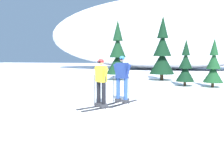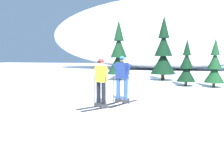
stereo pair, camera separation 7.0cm
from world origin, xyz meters
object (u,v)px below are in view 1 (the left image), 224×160
object	(u,v)px
skier_yellow_jacket	(101,82)
pine_tree_center_left	(162,53)
pine_tree_far_left	(118,55)
skier_navy_jacket	(122,78)
pine_tree_far_right	(213,67)
pine_tree_center_right	(185,67)

from	to	relation	value
skier_yellow_jacket	pine_tree_center_left	bearing A→B (deg)	81.09
skier_yellow_jacket	pine_tree_far_left	size ratio (longest dim) A/B	0.37
pine_tree_center_left	skier_navy_jacket	bearing A→B (deg)	-96.58
skier_yellow_jacket	pine_tree_far_left	bearing A→B (deg)	101.02
skier_navy_jacket	pine_tree_far_left	distance (m)	8.87
pine_tree_far_right	skier_navy_jacket	bearing A→B (deg)	-125.68
pine_tree_center_right	pine_tree_far_right	world-z (taller)	same
pine_tree_center_left	pine_tree_center_right	xyz separation A→B (m)	(1.60, -3.14, -0.89)
skier_navy_jacket	pine_tree_center_left	size ratio (longest dim) A/B	0.36
pine_tree_far_left	pine_tree_center_left	world-z (taller)	pine_tree_center_left
pine_tree_center_left	pine_tree_center_right	world-z (taller)	pine_tree_center_left
skier_navy_jacket	pine_tree_center_right	xyz separation A→B (m)	(2.66, 6.06, 0.25)
pine_tree_center_right	pine_tree_far_left	bearing A→B (deg)	154.27
pine_tree_far_left	pine_tree_center_right	xyz separation A→B (m)	(5.03, -2.43, -0.77)
skier_yellow_jacket	pine_tree_far_right	size ratio (longest dim) A/B	0.59
skier_navy_jacket	skier_yellow_jacket	distance (m)	1.10
skier_navy_jacket	pine_tree_center_left	world-z (taller)	pine_tree_center_left
pine_tree_far_right	pine_tree_center_left	bearing A→B (deg)	134.20
pine_tree_far_left	pine_tree_far_right	size ratio (longest dim) A/B	1.62
skier_navy_jacket	pine_tree_far_right	bearing A→B (deg)	54.32
skier_navy_jacket	pine_tree_far_right	world-z (taller)	pine_tree_far_right
pine_tree_center_left	pine_tree_far_left	bearing A→B (deg)	-168.18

